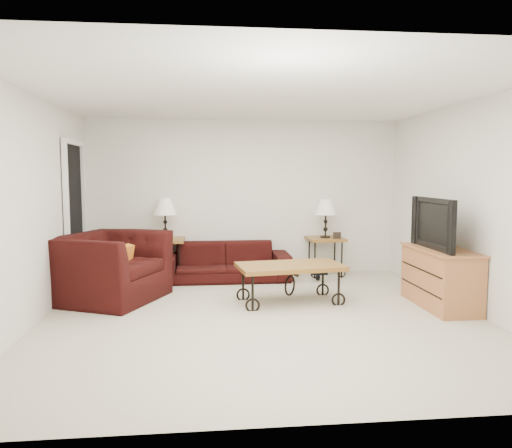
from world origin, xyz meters
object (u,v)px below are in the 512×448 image
at_px(coffee_table, 290,283).
at_px(armchair, 110,267).
at_px(sofa, 225,262).
at_px(lamp_left, 165,219).
at_px(backpack, 318,266).
at_px(side_table_right, 325,257).
at_px(side_table_left, 166,259).
at_px(television, 441,223).
at_px(lamp_right, 326,218).
at_px(tv_stand, 440,278).

distance_m(coffee_table, armchair, 2.33).
xyz_separation_m(sofa, lamp_left, (-0.92, 0.18, 0.66)).
bearing_deg(sofa, armchair, -145.46).
xyz_separation_m(lamp_left, backpack, (2.33, -0.38, -0.71)).
xyz_separation_m(side_table_right, coffee_table, (-0.85, -1.61, -0.06)).
distance_m(side_table_left, television, 4.06).
height_order(side_table_left, backpack, side_table_left).
xyz_separation_m(lamp_right, tv_stand, (0.95, -2.00, -0.57)).
bearing_deg(tv_stand, lamp_right, 115.54).
bearing_deg(backpack, coffee_table, -98.43).
xyz_separation_m(side_table_right, armchair, (-3.15, -1.24, 0.12)).
height_order(lamp_left, backpack, lamp_left).
height_order(armchair, tv_stand, armchair).
height_order(lamp_right, backpack, lamp_right).
height_order(sofa, side_table_left, side_table_left).
height_order(side_table_right, armchair, armchair).
height_order(sofa, armchair, armchair).
bearing_deg(coffee_table, television, -12.17).
relative_size(armchair, tv_stand, 1.10).
bearing_deg(coffee_table, armchair, 170.81).
height_order(television, backpack, television).
relative_size(sofa, coffee_table, 1.51).
bearing_deg(tv_stand, sofa, 144.73).
bearing_deg(television, coffee_table, -102.17).
relative_size(side_table_right, armchair, 0.47).
bearing_deg(lamp_right, lamp_left, 180.00).
height_order(lamp_right, tv_stand, lamp_right).
height_order(side_table_left, side_table_right, side_table_left).
bearing_deg(armchair, sofa, -31.12).
xyz_separation_m(side_table_right, lamp_left, (-2.53, 0.00, 0.64)).
distance_m(armchair, tv_stand, 4.17).
bearing_deg(lamp_right, tv_stand, -64.46).
xyz_separation_m(lamp_right, armchair, (-3.15, -1.24, -0.50)).
relative_size(sofa, backpack, 4.25).
height_order(lamp_left, television, television).
distance_m(sofa, lamp_right, 1.74).
relative_size(sofa, side_table_right, 3.20).
relative_size(lamp_left, lamp_right, 1.02).
height_order(sofa, coffee_table, sofa).
bearing_deg(sofa, side_table_right, 6.37).
height_order(coffee_table, backpack, coffee_table).
distance_m(lamp_right, armchair, 3.42).
bearing_deg(lamp_right, television, -64.93).
bearing_deg(lamp_left, lamp_right, 0.00).
relative_size(side_table_right, television, 0.57).
height_order(sofa, tv_stand, tv_stand).
bearing_deg(backpack, tv_stand, -35.02).
bearing_deg(tv_stand, side_table_left, 150.20).
distance_m(side_table_right, armchair, 3.39).
bearing_deg(side_table_right, tv_stand, -64.46).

